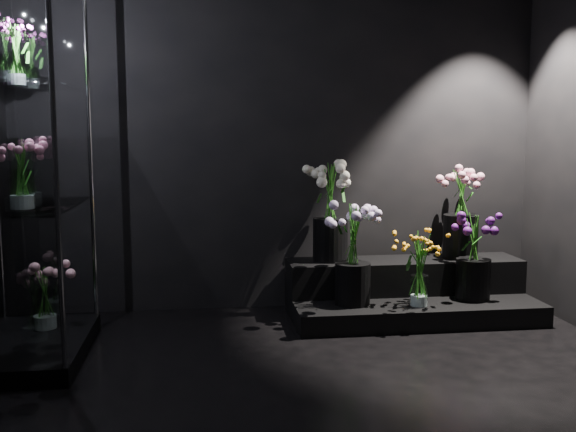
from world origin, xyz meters
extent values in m
plane|color=black|center=(0.00, 0.00, 0.00)|extent=(4.00, 4.00, 0.00)
plane|color=black|center=(0.00, 2.00, 1.40)|extent=(4.00, 0.00, 4.00)
cube|color=black|center=(0.93, 1.55, 0.07)|extent=(1.79, 0.80, 0.15)
cube|color=black|center=(0.93, 1.75, 0.27)|extent=(1.79, 0.40, 0.25)
cube|color=black|center=(-1.65, 1.04, 0.05)|extent=(0.65, 1.09, 0.11)
cube|color=white|center=(-1.65, 1.04, 0.92)|extent=(0.59, 1.03, 0.01)
cube|color=white|center=(-1.65, 1.04, 1.63)|extent=(0.59, 1.03, 0.01)
cylinder|color=white|center=(0.90, 1.32, 0.26)|extent=(0.13, 0.13, 0.22)
cylinder|color=black|center=(0.45, 1.43, 0.30)|extent=(0.25, 0.25, 0.30)
cylinder|color=black|center=(1.35, 1.46, 0.30)|extent=(0.25, 0.25, 0.30)
cylinder|color=black|center=(0.35, 1.79, 0.56)|extent=(0.26, 0.26, 0.33)
cylinder|color=black|center=(1.37, 1.75, 0.57)|extent=(0.27, 0.27, 0.34)
cylinder|color=white|center=(-1.61, 0.85, 1.04)|extent=(0.14, 0.14, 0.23)
cylinder|color=white|center=(-1.69, 1.15, 1.73)|extent=(0.11, 0.11, 0.19)
cylinder|color=white|center=(-1.62, 1.26, 0.23)|extent=(0.16, 0.16, 0.24)
camera|label=1|loc=(-0.60, -2.91, 1.35)|focal=40.00mm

